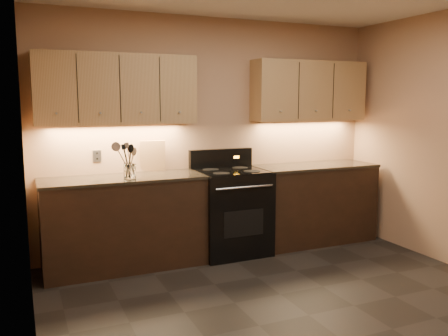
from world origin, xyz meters
The scene contains 16 objects.
floor centered at (0.00, 0.00, 0.00)m, with size 4.00×4.00×0.00m, color black.
wall_back centered at (0.00, 2.00, 1.30)m, with size 4.00×0.04×2.60m, color #A48160.
wall_left centered at (-2.00, 0.00, 1.30)m, with size 0.04×4.00×2.60m, color #A48160.
counter_left centered at (-1.10, 1.70, 0.47)m, with size 1.62×0.62×0.93m.
counter_right centered at (1.18, 1.70, 0.47)m, with size 1.46×0.62×0.93m.
stove centered at (0.08, 1.68, 0.48)m, with size 0.76×0.68×1.14m.
upper_cab_left centered at (-1.10, 1.85, 1.80)m, with size 1.60×0.30×0.70m, color tan.
upper_cab_right centered at (1.18, 1.85, 1.80)m, with size 1.44×0.30×0.70m, color tan.
outlet_plate centered at (-1.30, 1.99, 1.12)m, with size 0.09×0.01×0.12m, color #B2B5BA.
utensil_crock centered at (-1.06, 1.57, 1.00)m, with size 0.16×0.16×0.15m.
cutting_board centered at (-0.72, 1.96, 1.10)m, with size 0.27×0.02×0.34m, color tan.
wooden_spoon centered at (-1.08, 1.55, 1.09)m, with size 0.06×0.06×0.29m, color tan, non-canonical shape.
black_spoon centered at (-1.07, 1.60, 1.11)m, with size 0.06×0.06×0.32m, color black, non-canonical shape.
black_turner centered at (-1.06, 1.55, 1.12)m, with size 0.08×0.08×0.34m, color black, non-canonical shape.
steel_spatula centered at (-1.02, 1.58, 1.12)m, with size 0.08×0.08×0.35m, color silver, non-canonical shape.
steel_skimmer centered at (-1.03, 1.54, 1.13)m, with size 0.09×0.09×0.36m, color silver, non-canonical shape.
Camera 1 is at (-2.04, -2.99, 1.69)m, focal length 38.00 mm.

